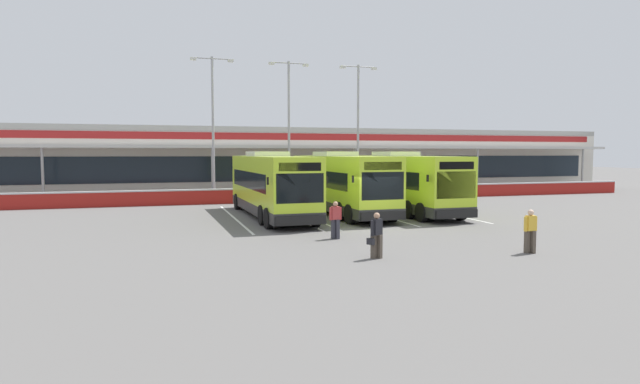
# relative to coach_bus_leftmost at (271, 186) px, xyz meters

# --- Properties ---
(ground_plane) EXTENTS (200.00, 200.00, 0.00)m
(ground_plane) POSITION_rel_coach_bus_leftmost_xyz_m (4.19, -5.77, -1.79)
(ground_plane) COLOR #605E5B
(terminal_building) EXTENTS (70.00, 13.00, 6.00)m
(terminal_building) POSITION_rel_coach_bus_leftmost_xyz_m (4.19, 21.13, 1.23)
(terminal_building) COLOR beige
(terminal_building) RESTS_ON ground
(red_barrier_wall) EXTENTS (60.00, 0.40, 1.10)m
(red_barrier_wall) POSITION_rel_coach_bus_leftmost_xyz_m (4.19, 8.73, -1.23)
(red_barrier_wall) COLOR maroon
(red_barrier_wall) RESTS_ON ground
(coach_bus_leftmost) EXTENTS (3.08, 12.20, 3.78)m
(coach_bus_leftmost) POSITION_rel_coach_bus_leftmost_xyz_m (0.00, 0.00, 0.00)
(coach_bus_leftmost) COLOR #B7DB2D
(coach_bus_leftmost) RESTS_ON ground
(coach_bus_left_centre) EXTENTS (3.08, 12.20, 3.78)m
(coach_bus_left_centre) POSITION_rel_coach_bus_leftmost_xyz_m (4.40, 0.45, 0.00)
(coach_bus_left_centre) COLOR #B7DB2D
(coach_bus_left_centre) RESTS_ON ground
(coach_bus_centre) EXTENTS (3.08, 12.20, 3.78)m
(coach_bus_centre) POSITION_rel_coach_bus_leftmost_xyz_m (8.35, 0.10, 0.00)
(coach_bus_centre) COLOR #B7DB2D
(coach_bus_centre) RESTS_ON ground
(bay_stripe_far_west) EXTENTS (0.14, 13.00, 0.01)m
(bay_stripe_far_west) POSITION_rel_coach_bus_leftmost_xyz_m (-2.11, 0.23, -1.78)
(bay_stripe_far_west) COLOR silver
(bay_stripe_far_west) RESTS_ON ground
(bay_stripe_west) EXTENTS (0.14, 13.00, 0.01)m
(bay_stripe_west) POSITION_rel_coach_bus_leftmost_xyz_m (2.09, 0.23, -1.78)
(bay_stripe_west) COLOR silver
(bay_stripe_west) RESTS_ON ground
(bay_stripe_mid_west) EXTENTS (0.14, 13.00, 0.01)m
(bay_stripe_mid_west) POSITION_rel_coach_bus_leftmost_xyz_m (6.29, 0.23, -1.78)
(bay_stripe_mid_west) COLOR silver
(bay_stripe_mid_west) RESTS_ON ground
(bay_stripe_centre) EXTENTS (0.14, 13.00, 0.01)m
(bay_stripe_centre) POSITION_rel_coach_bus_leftmost_xyz_m (10.49, 0.23, -1.78)
(bay_stripe_centre) COLOR silver
(bay_stripe_centre) RESTS_ON ground
(pedestrian_with_handbag) EXTENTS (0.65, 0.43, 1.62)m
(pedestrian_with_handbag) POSITION_rel_coach_bus_leftmost_xyz_m (1.08, -12.76, -0.93)
(pedestrian_with_handbag) COLOR #4C4238
(pedestrian_with_handbag) RESTS_ON ground
(pedestrian_in_dark_coat) EXTENTS (0.53, 0.30, 1.62)m
(pedestrian_in_dark_coat) POSITION_rel_coach_bus_leftmost_xyz_m (1.07, -8.37, -0.91)
(pedestrian_in_dark_coat) COLOR #33333D
(pedestrian_in_dark_coat) RESTS_ON ground
(pedestrian_child) EXTENTS (0.53, 0.30, 1.62)m
(pedestrian_child) POSITION_rel_coach_bus_leftmost_xyz_m (6.90, -13.53, -0.91)
(pedestrian_child) COLOR #4C4238
(pedestrian_child) RESTS_ON ground
(lamp_post_west) EXTENTS (3.24, 0.28, 11.00)m
(lamp_post_west) POSITION_rel_coach_bus_leftmost_xyz_m (-2.12, 11.41, 4.50)
(lamp_post_west) COLOR #9E9EA3
(lamp_post_west) RESTS_ON ground
(lamp_post_centre) EXTENTS (3.24, 0.28, 11.00)m
(lamp_post_centre) POSITION_rel_coach_bus_leftmost_xyz_m (3.92, 11.65, 4.50)
(lamp_post_centre) COLOR #9E9EA3
(lamp_post_centre) RESTS_ON ground
(lamp_post_east) EXTENTS (3.24, 0.28, 11.00)m
(lamp_post_east) POSITION_rel_coach_bus_leftmost_xyz_m (9.89, 11.64, 4.50)
(lamp_post_east) COLOR #9E9EA3
(lamp_post_east) RESTS_ON ground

